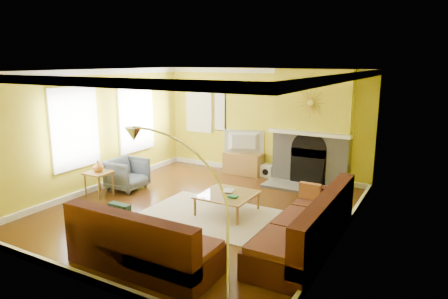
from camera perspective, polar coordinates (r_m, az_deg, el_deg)
The scene contains 27 objects.
floor at distance 8.00m, azimuth -3.47°, elevation -8.62°, with size 5.50×6.00×0.02m, color #5A3213.
ceiling at distance 7.46m, azimuth -3.75°, elevation 11.24°, with size 5.50×6.00×0.02m, color white.
wall_back at distance 10.23m, azimuth 5.59°, elevation 3.92°, with size 5.50×0.02×2.70m, color yellow.
wall_front at distance 5.42m, azimuth -21.17°, elevation -4.69°, with size 5.50×0.02×2.70m, color yellow.
wall_left at distance 9.38m, azimuth -17.92°, elevation 2.58°, with size 0.02×6.00×2.70m, color yellow.
wall_right at distance 6.57m, azimuth 17.07°, elevation -1.45°, with size 0.02×6.00×2.70m, color yellow.
baseboard at distance 7.98m, azimuth -3.47°, elevation -8.15°, with size 5.50×6.00×0.12m, color white, non-canonical shape.
crown_molding at distance 7.47m, azimuth -3.74°, elevation 10.71°, with size 5.50×6.00×0.12m, color white, non-canonical shape.
window_left_near at distance 10.25m, azimuth -12.51°, elevation 4.54°, with size 0.06×1.22×1.72m, color white.
window_left_far at distance 8.94m, azimuth -20.62°, elevation 2.89°, with size 0.06×1.22×1.72m, color white.
window_back at distance 11.06m, azimuth -3.57°, elevation 5.64°, with size 0.82×0.06×1.22m, color white.
wall_art at distance 10.73m, azimuth -0.61°, elevation 5.72°, with size 0.34×0.04×1.14m, color white.
fireplace at distance 9.58m, azimuth 12.50°, elevation 3.08°, with size 1.80×0.40×2.70m, color gray, non-canonical shape.
mantel at distance 9.37m, azimuth 12.04°, elevation 2.28°, with size 1.92×0.22×0.08m, color white.
hearth at distance 9.37m, azimuth 11.12°, elevation -5.37°, with size 1.80×0.70×0.06m, color gray.
sunburst at distance 9.28m, azimuth 12.25°, elevation 6.54°, with size 0.70×0.04×0.70m, color olive, non-canonical shape.
rug at distance 7.73m, azimuth -2.45°, elevation -9.25°, with size 2.40×1.80×0.02m, color beige.
sectional_sofa at distance 6.57m, azimuth 0.14°, elevation -9.14°, with size 3.32×3.54×0.90m, color #3C1813, non-canonical shape.
coffee_table at distance 7.75m, azimuth 0.48°, elevation -7.67°, with size 1.00×1.00×0.40m, color white, non-canonical shape.
media_console at distance 10.36m, azimuth 2.78°, elevation -2.00°, with size 1.00×0.45×0.55m, color olive.
tv at distance 10.23m, azimuth 2.81°, elevation 1.08°, with size 1.02×0.13×0.59m, color black.
subwoofer at distance 10.20m, azimuth 6.27°, elevation -3.02°, with size 0.30×0.30×0.30m, color white.
armchair at distance 9.38m, azimuth -13.67°, elevation -3.42°, with size 0.76×0.78×0.71m, color slate.
side_table at distance 9.05m, azimuth -17.39°, elevation -4.74°, with size 0.50×0.50×0.55m, color olive, non-canonical shape.
vase at distance 8.95m, azimuth -17.56°, elevation -2.30°, with size 0.24×0.24×0.25m, color orange.
book at distance 7.83m, azimuth -0.13°, elevation -5.82°, with size 0.20×0.27×0.03m, color white.
arc_lamp at distance 4.62m, azimuth -5.82°, elevation -10.68°, with size 1.35×0.36×2.12m, color silver, non-canonical shape.
Camera 1 is at (4.06, -6.26, 2.88)m, focal length 32.00 mm.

